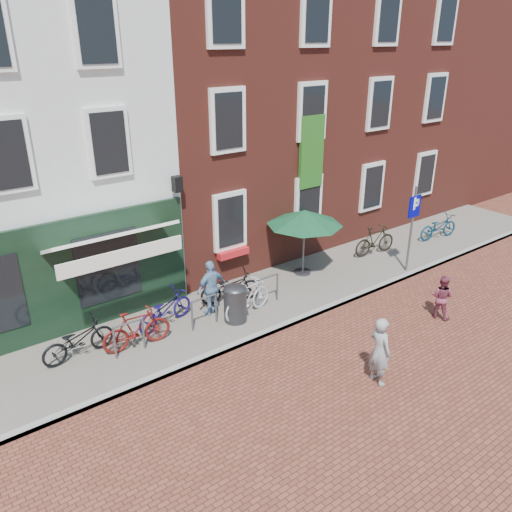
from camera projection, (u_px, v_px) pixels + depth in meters
ground at (281, 331)px, 12.90m from camera, size 80.00×80.00×0.00m
sidewalk at (274, 296)px, 14.53m from camera, size 24.00×3.00×0.10m
building_brick_mid at (198, 96)px, 17.16m from camera, size 6.00×8.00×10.00m
building_brick_right at (327, 86)px, 20.45m from camera, size 6.00×8.00×10.00m
filler_right at (425, 90)px, 24.22m from camera, size 7.00×8.00×9.00m
litter_bin at (235, 301)px, 12.97m from camera, size 0.59×0.59×1.08m
parking_sign at (413, 218)px, 15.29m from camera, size 0.50×0.08×2.71m
parasol at (305, 215)px, 15.04m from camera, size 2.29×2.29×2.15m
woman at (380, 351)px, 10.71m from camera, size 0.43×0.60×1.56m
boy at (441, 297)px, 13.29m from camera, size 0.61×0.70×1.20m
cafe_person at (212, 288)px, 13.21m from camera, size 0.91×0.43×1.52m
bicycle_0 at (78, 340)px, 11.52m from camera, size 1.74×0.74×0.89m
bicycle_1 at (136, 329)px, 11.86m from camera, size 1.68×0.61×0.99m
bicycle_2 at (165, 309)px, 12.80m from camera, size 1.78×0.99×0.89m
bicycle_3 at (248, 298)px, 13.26m from camera, size 1.70×0.77×0.99m
bicycle_4 at (230, 287)px, 13.95m from camera, size 1.79×1.06×0.89m
bicycle_5 at (375, 240)px, 16.98m from camera, size 1.69×0.67×0.99m
bicycle_6 at (438, 227)px, 18.34m from camera, size 1.76×0.82×0.89m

